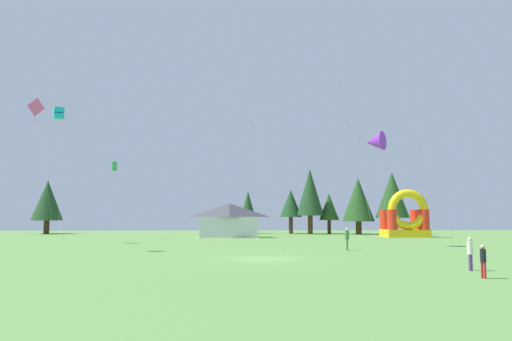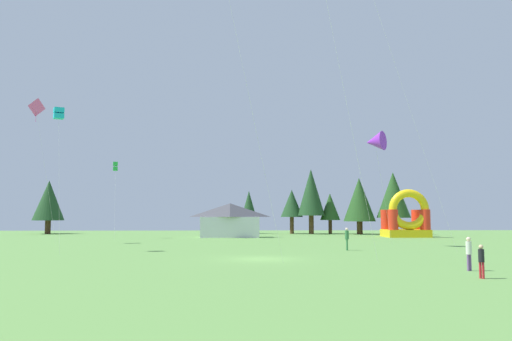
{
  "view_description": "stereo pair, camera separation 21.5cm",
  "coord_description": "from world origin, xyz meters",
  "px_view_note": "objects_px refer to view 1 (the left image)",
  "views": [
    {
      "loc": [
        -1.78,
        -34.42,
        2.97
      ],
      "look_at": [
        0.0,
        11.94,
        6.9
      ],
      "focal_mm": 36.18,
      "sensor_mm": 36.0,
      "label": 1
    },
    {
      "loc": [
        -1.57,
        -34.42,
        2.97
      ],
      "look_at": [
        0.0,
        11.94,
        6.9
      ],
      "focal_mm": 36.18,
      "sensor_mm": 36.0,
      "label": 2
    }
  ],
  "objects_px": {
    "kite_purple_delta": "(375,142)",
    "festival_tent": "(229,220)",
    "kite_green_box": "(115,166)",
    "kite_cyan_box": "(59,113)",
    "person_left_edge": "(347,237)",
    "person_far_side": "(470,251)",
    "person_midfield": "(483,258)",
    "inflatable_yellow_castle": "(406,220)",
    "kite_pink_diamond": "(35,108)"
  },
  "relations": [
    {
      "from": "kite_green_box",
      "to": "kite_cyan_box",
      "type": "height_order",
      "value": "kite_cyan_box"
    },
    {
      "from": "kite_cyan_box",
      "to": "kite_pink_diamond",
      "type": "distance_m",
      "value": 13.46
    },
    {
      "from": "person_far_side",
      "to": "festival_tent",
      "type": "distance_m",
      "value": 41.69
    },
    {
      "from": "kite_cyan_box",
      "to": "kite_pink_diamond",
      "type": "xyz_separation_m",
      "value": [
        -6.4,
        11.51,
        2.76
      ]
    },
    {
      "from": "kite_purple_delta",
      "to": "inflatable_yellow_castle",
      "type": "distance_m",
      "value": 21.98
    },
    {
      "from": "person_midfield",
      "to": "inflatable_yellow_castle",
      "type": "relative_size",
      "value": 0.25
    },
    {
      "from": "person_far_side",
      "to": "person_left_edge",
      "type": "distance_m",
      "value": 15.76
    },
    {
      "from": "kite_pink_diamond",
      "to": "kite_green_box",
      "type": "bearing_deg",
      "value": 62.87
    },
    {
      "from": "person_midfield",
      "to": "festival_tent",
      "type": "relative_size",
      "value": 0.21
    },
    {
      "from": "festival_tent",
      "to": "kite_purple_delta",
      "type": "bearing_deg",
      "value": -53.69
    },
    {
      "from": "kite_cyan_box",
      "to": "person_left_edge",
      "type": "height_order",
      "value": "kite_cyan_box"
    },
    {
      "from": "person_far_side",
      "to": "festival_tent",
      "type": "height_order",
      "value": "festival_tent"
    },
    {
      "from": "person_far_side",
      "to": "kite_green_box",
      "type": "bearing_deg",
      "value": -84.33
    },
    {
      "from": "kite_pink_diamond",
      "to": "person_midfield",
      "type": "bearing_deg",
      "value": -42.56
    },
    {
      "from": "kite_cyan_box",
      "to": "person_far_side",
      "type": "relative_size",
      "value": 6.57
    },
    {
      "from": "kite_green_box",
      "to": "festival_tent",
      "type": "xyz_separation_m",
      "value": [
        14.27,
        2.06,
        -6.71
      ]
    },
    {
      "from": "kite_cyan_box",
      "to": "person_far_side",
      "type": "distance_m",
      "value": 32.22
    },
    {
      "from": "kite_purple_delta",
      "to": "kite_pink_diamond",
      "type": "distance_m",
      "value": 34.56
    },
    {
      "from": "person_far_side",
      "to": "person_midfield",
      "type": "xyz_separation_m",
      "value": [
        -0.89,
        -3.25,
        -0.12
      ]
    },
    {
      "from": "kite_purple_delta",
      "to": "festival_tent",
      "type": "height_order",
      "value": "kite_purple_delta"
    },
    {
      "from": "person_far_side",
      "to": "person_left_edge",
      "type": "xyz_separation_m",
      "value": [
        -3.2,
        15.43,
        0.05
      ]
    },
    {
      "from": "kite_green_box",
      "to": "kite_purple_delta",
      "type": "xyz_separation_m",
      "value": [
        28.15,
        -16.83,
        0.88
      ]
    },
    {
      "from": "kite_cyan_box",
      "to": "festival_tent",
      "type": "xyz_separation_m",
      "value": [
        13.55,
        24.66,
        -8.94
      ]
    },
    {
      "from": "kite_purple_delta",
      "to": "kite_cyan_box",
      "type": "xyz_separation_m",
      "value": [
        -27.43,
        -5.77,
        1.35
      ]
    },
    {
      "from": "person_midfield",
      "to": "inflatable_yellow_castle",
      "type": "height_order",
      "value": "inflatable_yellow_castle"
    },
    {
      "from": "kite_cyan_box",
      "to": "kite_pink_diamond",
      "type": "height_order",
      "value": "kite_pink_diamond"
    },
    {
      "from": "festival_tent",
      "to": "kite_pink_diamond",
      "type": "bearing_deg",
      "value": -146.62
    },
    {
      "from": "kite_green_box",
      "to": "kite_cyan_box",
      "type": "relative_size",
      "value": 0.82
    },
    {
      "from": "kite_pink_diamond",
      "to": "inflatable_yellow_castle",
      "type": "distance_m",
      "value": 46.18
    },
    {
      "from": "festival_tent",
      "to": "inflatable_yellow_castle",
      "type": "bearing_deg",
      "value": -0.76
    },
    {
      "from": "person_left_edge",
      "to": "person_midfield",
      "type": "distance_m",
      "value": 18.83
    },
    {
      "from": "inflatable_yellow_castle",
      "to": "festival_tent",
      "type": "relative_size",
      "value": 0.83
    },
    {
      "from": "inflatable_yellow_castle",
      "to": "festival_tent",
      "type": "distance_m",
      "value": 22.83
    },
    {
      "from": "kite_purple_delta",
      "to": "kite_cyan_box",
      "type": "relative_size",
      "value": 0.93
    },
    {
      "from": "kite_green_box",
      "to": "person_left_edge",
      "type": "bearing_deg",
      "value": -42.23
    },
    {
      "from": "person_far_side",
      "to": "person_midfield",
      "type": "relative_size",
      "value": 1.13
    },
    {
      "from": "kite_cyan_box",
      "to": "person_left_edge",
      "type": "bearing_deg",
      "value": 1.38
    },
    {
      "from": "kite_green_box",
      "to": "inflatable_yellow_castle",
      "type": "bearing_deg",
      "value": 2.7
    },
    {
      "from": "kite_cyan_box",
      "to": "festival_tent",
      "type": "distance_m",
      "value": 29.52
    },
    {
      "from": "person_midfield",
      "to": "festival_tent",
      "type": "bearing_deg",
      "value": -14.6
    },
    {
      "from": "kite_green_box",
      "to": "kite_purple_delta",
      "type": "distance_m",
      "value": 32.81
    },
    {
      "from": "person_far_side",
      "to": "person_midfield",
      "type": "bearing_deg",
      "value": 44.16
    },
    {
      "from": "kite_purple_delta",
      "to": "festival_tent",
      "type": "distance_m",
      "value": 24.63
    },
    {
      "from": "kite_cyan_box",
      "to": "inflatable_yellow_castle",
      "type": "bearing_deg",
      "value": 33.8
    },
    {
      "from": "kite_purple_delta",
      "to": "kite_cyan_box",
      "type": "bearing_deg",
      "value": -168.11
    },
    {
      "from": "kite_pink_diamond",
      "to": "inflatable_yellow_castle",
      "type": "height_order",
      "value": "kite_pink_diamond"
    },
    {
      "from": "kite_green_box",
      "to": "kite_pink_diamond",
      "type": "bearing_deg",
      "value": -117.13
    },
    {
      "from": "kite_pink_diamond",
      "to": "festival_tent",
      "type": "height_order",
      "value": "kite_pink_diamond"
    },
    {
      "from": "kite_pink_diamond",
      "to": "person_midfield",
      "type": "relative_size",
      "value": 9.41
    },
    {
      "from": "kite_purple_delta",
      "to": "inflatable_yellow_castle",
      "type": "relative_size",
      "value": 1.74
    }
  ]
}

